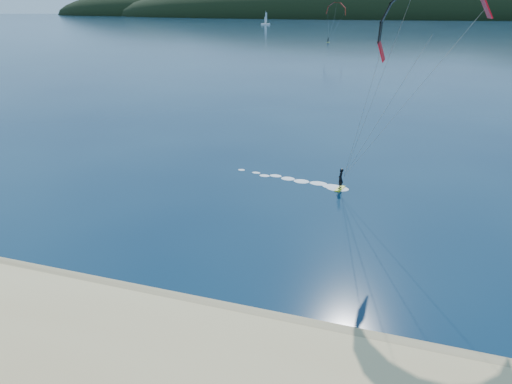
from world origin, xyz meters
TOP-DOWN VIEW (x-y plane):
  - ground at (0.00, 0.00)m, footprint 1800.00×1800.00m
  - wet_sand at (0.00, 4.50)m, footprint 220.00×2.50m
  - headland at (0.63, 745.28)m, footprint 1200.00×310.00m
  - kitesurfer_near at (12.29, 21.21)m, footprint 20.56×6.69m
  - kitesurfer_far at (-21.53, 199.18)m, footprint 8.63×6.38m
  - sailboat at (-113.57, 397.27)m, footprint 8.50×5.27m

SIDE VIEW (x-z plane):
  - ground at x=0.00m, z-range 0.00..0.00m
  - headland at x=0.63m, z-range -70.00..70.00m
  - wet_sand at x=0.00m, z-range 0.00..0.10m
  - sailboat at x=-113.57m, z-range -5.04..6.79m
  - kitesurfer_far at x=-21.53m, z-range 4.96..19.83m
  - kitesurfer_near at x=12.29m, z-range 4.54..21.20m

